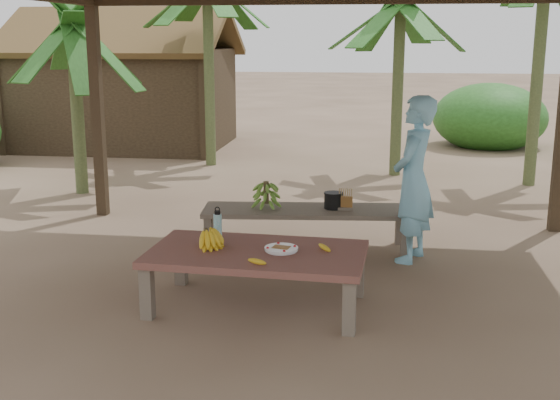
# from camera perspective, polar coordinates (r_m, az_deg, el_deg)

# --- Properties ---
(ground) EXTENTS (80.00, 80.00, 0.00)m
(ground) POSITION_cam_1_polar(r_m,az_deg,el_deg) (6.55, 1.42, -6.94)
(ground) COLOR brown
(ground) RESTS_ON ground
(work_table) EXTENTS (1.85, 1.09, 0.50)m
(work_table) POSITION_cam_1_polar(r_m,az_deg,el_deg) (5.90, -1.89, -4.73)
(work_table) COLOR brown
(work_table) RESTS_ON ground
(bench) EXTENTS (2.25, 0.81, 0.45)m
(bench) POSITION_cam_1_polar(r_m,az_deg,el_deg) (7.53, 2.13, -1.11)
(bench) COLOR brown
(bench) RESTS_ON ground
(ripe_banana_bunch) EXTENTS (0.36, 0.33, 0.18)m
(ripe_banana_bunch) POSITION_cam_1_polar(r_m,az_deg,el_deg) (5.98, -6.04, -3.00)
(ripe_banana_bunch) COLOR yellow
(ripe_banana_bunch) RESTS_ON work_table
(plate) EXTENTS (0.28, 0.28, 0.04)m
(plate) POSITION_cam_1_polar(r_m,az_deg,el_deg) (5.86, 0.10, -4.00)
(plate) COLOR white
(plate) RESTS_ON work_table
(loose_banana_front) EXTENTS (0.16, 0.07, 0.04)m
(loose_banana_front) POSITION_cam_1_polar(r_m,az_deg,el_deg) (5.54, -1.87, -5.02)
(loose_banana_front) COLOR yellow
(loose_banana_front) RESTS_ON work_table
(loose_banana_side) EXTENTS (0.14, 0.16, 0.04)m
(loose_banana_side) POSITION_cam_1_polar(r_m,az_deg,el_deg) (5.90, 3.64, -3.89)
(loose_banana_side) COLOR yellow
(loose_banana_side) RESTS_ON work_table
(water_flask) EXTENTS (0.07, 0.07, 0.28)m
(water_flask) POSITION_cam_1_polar(r_m,az_deg,el_deg) (6.26, -5.09, -2.00)
(water_flask) COLOR #3AADB5
(water_flask) RESTS_ON work_table
(green_banana_stalk) EXTENTS (0.29, 0.29, 0.31)m
(green_banana_stalk) POSITION_cam_1_polar(r_m,az_deg,el_deg) (7.50, -1.14, 0.48)
(green_banana_stalk) COLOR #598C2D
(green_banana_stalk) RESTS_ON bench
(cooking_pot) EXTENTS (0.20, 0.20, 0.17)m
(cooking_pot) POSITION_cam_1_polar(r_m,az_deg,el_deg) (7.52, 4.37, -0.06)
(cooking_pot) COLOR black
(cooking_pot) RESTS_ON bench
(skewer_rack) EXTENTS (0.19, 0.10, 0.24)m
(skewer_rack) POSITION_cam_1_polar(r_m,az_deg,el_deg) (7.45, 5.34, 0.08)
(skewer_rack) COLOR #A57F47
(skewer_rack) RESTS_ON bench
(woman) EXTENTS (0.59, 0.72, 1.69)m
(woman) POSITION_cam_1_polar(r_m,az_deg,el_deg) (7.18, 10.80, 1.64)
(woman) COLOR #6CAFCD
(woman) RESTS_ON ground
(hut) EXTENTS (4.40, 3.43, 2.85)m
(hut) POSITION_cam_1_polar(r_m,az_deg,el_deg) (15.08, -12.33, 8.49)
(hut) COLOR black
(hut) RESTS_ON ground
(banana_plant_n) EXTENTS (1.80, 1.80, 3.05)m
(banana_plant_n) POSITION_cam_1_polar(r_m,az_deg,el_deg) (11.65, 9.76, 14.49)
(banana_plant_n) COLOR #596638
(banana_plant_n) RESTS_ON ground
(banana_plant_w) EXTENTS (1.80, 1.80, 2.62)m
(banana_plant_w) POSITION_cam_1_polar(r_m,az_deg,el_deg) (10.52, -16.48, 12.05)
(banana_plant_w) COLOR #596638
(banana_plant_w) RESTS_ON ground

